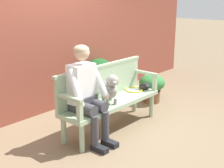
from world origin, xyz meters
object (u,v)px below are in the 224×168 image
(tennis_racket, at_px, (132,90))
(potted_plant, at_px, (152,86))
(garden_bench, at_px, (112,104))
(dog_on_bench, at_px, (110,88))
(baseball_glove, at_px, (145,86))
(person_seated, at_px, (86,91))

(tennis_racket, relative_size, potted_plant, 1.10)
(garden_bench, height_order, tennis_racket, tennis_racket)
(garden_bench, xyz_separation_m, dog_on_bench, (-0.11, -0.06, 0.28))
(garden_bench, height_order, baseball_glove, baseball_glove)
(person_seated, bearing_deg, garden_bench, 0.76)
(potted_plant, bearing_deg, garden_bench, -170.84)
(potted_plant, bearing_deg, baseball_glove, -157.24)
(person_seated, distance_m, baseball_glove, 1.33)
(dog_on_bench, relative_size, baseball_glove, 2.01)
(dog_on_bench, relative_size, tennis_racket, 0.78)
(dog_on_bench, bearing_deg, baseball_glove, 1.99)
(potted_plant, bearing_deg, dog_on_bench, -169.27)
(person_seated, bearing_deg, tennis_racket, 4.43)
(baseball_glove, bearing_deg, potted_plant, 23.69)
(dog_on_bench, bearing_deg, person_seated, 172.77)
(person_seated, height_order, dog_on_bench, person_seated)
(garden_bench, relative_size, baseball_glove, 7.80)
(person_seated, xyz_separation_m, tennis_racket, (1.12, 0.09, -0.27))
(tennis_racket, distance_m, baseball_glove, 0.22)
(baseball_glove, height_order, potted_plant, baseball_glove)
(garden_bench, relative_size, person_seated, 1.31)
(garden_bench, distance_m, tennis_racket, 0.60)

